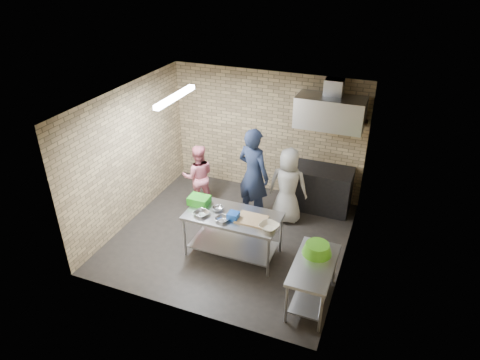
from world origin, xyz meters
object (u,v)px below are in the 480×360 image
object	(u,v)px
stove	(321,189)
woman_pink	(198,176)
green_crate	(199,200)
green_basin	(317,249)
bottle_red	(334,113)
blue_tub	(233,216)
woman_white	(288,186)
side_counter	(312,282)
man_navy	(253,175)
prep_table	(233,235)

from	to	relation	value
stove	woman_pink	distance (m)	2.57
green_crate	green_basin	size ratio (longest dim) A/B	0.79
woman_pink	green_crate	bearing A→B (deg)	88.84
bottle_red	blue_tub	bearing A→B (deg)	-114.71
stove	woman_white	world-z (taller)	woman_white
side_counter	woman_white	xyz separation A→B (m)	(-0.99, 2.05, 0.40)
blue_tub	man_navy	bearing A→B (deg)	95.49
stove	bottle_red	bearing A→B (deg)	78.23
bottle_red	man_navy	world-z (taller)	bottle_red
side_counter	green_basin	xyz separation A→B (m)	(-0.02, 0.25, 0.46)
bottle_red	side_counter	bearing A→B (deg)	-82.38
prep_table	woman_pink	xyz separation A→B (m)	(-1.29, 1.26, 0.28)
bottle_red	woman_white	xyz separation A→B (m)	(-0.59, -0.94, -1.25)
blue_tub	green_basin	bearing A→B (deg)	-11.16
green_basin	woman_pink	size ratio (longest dim) A/B	0.33
blue_tub	man_navy	xyz separation A→B (m)	(-0.13, 1.35, 0.09)
side_counter	woman_white	bearing A→B (deg)	115.82
side_counter	green_basin	world-z (taller)	green_basin
woman_pink	stove	bearing A→B (deg)	170.50
blue_tub	bottle_red	world-z (taller)	bottle_red
green_basin	woman_white	distance (m)	2.05
side_counter	man_navy	distance (m)	2.58
bottle_red	woman_pink	xyz separation A→B (m)	(-2.47, -1.08, -1.34)
side_counter	stove	world-z (taller)	stove
stove	blue_tub	bearing A→B (deg)	-115.99
side_counter	green_basin	size ratio (longest dim) A/B	2.61
stove	green_crate	size ratio (longest dim) A/B	3.29
blue_tub	man_navy	distance (m)	1.35
prep_table	green_crate	distance (m)	0.86
woman_pink	woman_white	xyz separation A→B (m)	(1.88, 0.15, 0.09)
green_crate	man_navy	world-z (taller)	man_navy
side_counter	stove	distance (m)	2.79
blue_tub	woman_white	xyz separation A→B (m)	(0.53, 1.50, -0.10)
side_counter	blue_tub	size ratio (longest dim) A/B	6.58
side_counter	stove	size ratio (longest dim) A/B	1.00
woman_white	blue_tub	bearing A→B (deg)	66.37
green_crate	man_navy	bearing A→B (deg)	61.13
green_basin	woman_pink	bearing A→B (deg)	149.83
blue_tub	woman_pink	xyz separation A→B (m)	(-1.34, 1.36, -0.19)
bottle_red	woman_white	distance (m)	1.67
blue_tub	green_crate	bearing A→B (deg)	163.65
stove	woman_pink	size ratio (longest dim) A/B	0.87
prep_table	woman_pink	size ratio (longest dim) A/B	1.19
blue_tub	bottle_red	size ratio (longest dim) A/B	1.01
prep_table	man_navy	distance (m)	1.37
green_basin	green_crate	bearing A→B (deg)	167.09
bottle_red	green_basin	bearing A→B (deg)	-82.10
side_counter	blue_tub	world-z (taller)	blue_tub
side_counter	bottle_red	size ratio (longest dim) A/B	6.67
prep_table	man_navy	size ratio (longest dim) A/B	0.85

